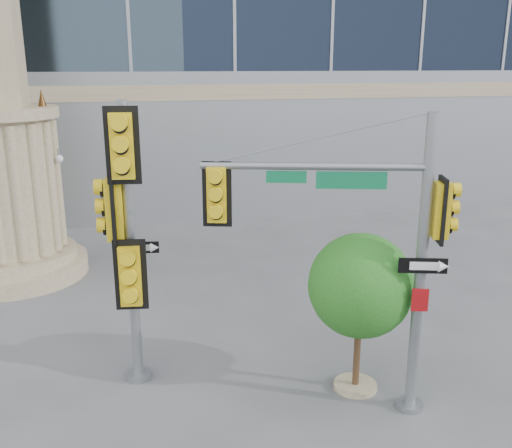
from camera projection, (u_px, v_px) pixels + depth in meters
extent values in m
plane|color=#545456|center=(279.00, 417.00, 10.54)|extent=(120.00, 120.00, 0.00)
cylinder|color=gray|center=(14.00, 267.00, 17.57)|extent=(4.40, 4.40, 0.50)
cylinder|color=gray|center=(13.00, 255.00, 17.47)|extent=(3.80, 3.80, 0.30)
cylinder|color=gray|center=(4.00, 186.00, 16.88)|extent=(3.00, 3.00, 4.00)
cone|color=#472D14|center=(42.00, 98.00, 16.47)|extent=(0.24, 0.24, 0.50)
cylinder|color=slate|center=(409.00, 405.00, 10.83)|extent=(0.52, 0.52, 0.11)
cylinder|color=slate|center=(421.00, 271.00, 10.09)|extent=(0.20, 0.20, 5.54)
cylinder|color=slate|center=(314.00, 166.00, 9.69)|extent=(3.76, 1.23, 0.13)
cube|color=#0D7040|center=(351.00, 180.00, 9.70)|extent=(1.16, 0.38, 0.30)
cube|color=yellow|center=(217.00, 194.00, 9.92)|extent=(0.56, 0.39, 1.15)
cube|color=yellow|center=(441.00, 210.00, 9.77)|extent=(0.39, 0.56, 1.15)
cube|color=black|center=(423.00, 266.00, 9.92)|extent=(0.82, 0.27, 0.28)
cube|color=#A20F12|center=(420.00, 300.00, 10.10)|extent=(0.29, 0.11, 0.42)
cylinder|color=slate|center=(139.00, 375.00, 11.85)|extent=(0.54, 0.54, 0.14)
cylinder|color=slate|center=(131.00, 248.00, 11.09)|extent=(0.20, 0.20, 5.67)
cube|color=yellow|center=(123.00, 146.00, 10.30)|extent=(0.66, 0.40, 1.42)
cube|color=yellow|center=(115.00, 209.00, 10.86)|extent=(0.40, 0.66, 1.42)
cube|color=yellow|center=(131.00, 275.00, 10.98)|extent=(0.66, 0.40, 1.42)
cube|color=black|center=(141.00, 248.00, 10.97)|extent=(0.70, 0.13, 0.23)
cylinder|color=gray|center=(355.00, 385.00, 11.48)|extent=(0.87, 0.87, 0.10)
cylinder|color=#382314|center=(357.00, 349.00, 11.26)|extent=(0.13, 0.13, 1.73)
sphere|color=#16641B|center=(361.00, 285.00, 10.89)|extent=(2.02, 2.02, 2.02)
sphere|color=#16641B|center=(375.00, 293.00, 11.29)|extent=(1.25, 1.25, 1.25)
sphere|color=#16641B|center=(348.00, 304.00, 10.66)|extent=(1.06, 1.06, 1.06)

